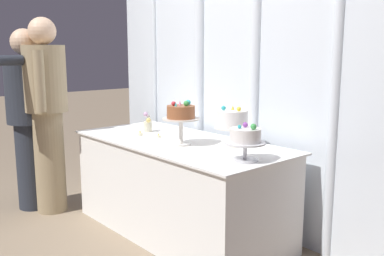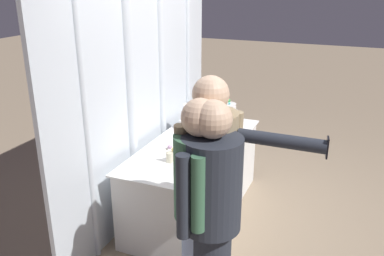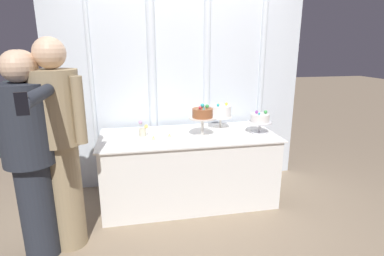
# 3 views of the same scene
# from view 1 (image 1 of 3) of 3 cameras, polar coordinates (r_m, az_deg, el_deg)

# --- Properties ---
(ground_plane) EXTENTS (24.00, 24.00, 0.00)m
(ground_plane) POSITION_cam_1_polar(r_m,az_deg,el_deg) (3.49, -3.01, -14.02)
(ground_plane) COLOR gray
(draped_curtain) EXTENTS (2.96, 0.16, 2.88)m
(draped_curtain) POSITION_cam_1_polar(r_m,az_deg,el_deg) (3.60, 4.81, 11.59)
(draped_curtain) COLOR silver
(draped_curtain) RESTS_ON ground_plane
(cake_table) EXTENTS (1.83, 0.84, 0.75)m
(cake_table) POSITION_cam_1_polar(r_m,az_deg,el_deg) (3.41, -1.74, -7.83)
(cake_table) COLOR white
(cake_table) RESTS_ON ground_plane
(cake_display_leftmost) EXTENTS (0.27, 0.27, 0.33)m
(cake_display_leftmost) POSITION_cam_1_polar(r_m,az_deg,el_deg) (3.12, -1.47, 1.78)
(cake_display_leftmost) COLOR silver
(cake_display_leftmost) RESTS_ON cake_table
(cake_display_center) EXTENTS (0.26, 0.26, 0.30)m
(cake_display_center) POSITION_cam_1_polar(r_m,az_deg,el_deg) (3.11, 5.36, 0.97)
(cake_display_center) COLOR silver
(cake_display_center) RESTS_ON cake_table
(cake_display_rightmost) EXTENTS (0.26, 0.26, 0.25)m
(cake_display_rightmost) POSITION_cam_1_polar(r_m,az_deg,el_deg) (2.70, 7.12, -1.37)
(cake_display_rightmost) COLOR silver
(cake_display_rightmost) RESTS_ON cake_table
(flower_vase) EXTENTS (0.10, 0.08, 0.17)m
(flower_vase) POSITION_cam_1_polar(r_m,az_deg,el_deg) (3.69, -5.92, 0.50)
(flower_vase) COLOR beige
(flower_vase) RESTS_ON cake_table
(tealight_far_left) EXTENTS (0.04, 0.04, 0.04)m
(tealight_far_left) POSITION_cam_1_polar(r_m,az_deg,el_deg) (3.54, -6.92, -0.80)
(tealight_far_left) COLOR beige
(tealight_far_left) RESTS_ON cake_table
(tealight_near_left) EXTENTS (0.04, 0.04, 0.03)m
(tealight_near_left) POSITION_cam_1_polar(r_m,az_deg,el_deg) (3.45, -4.45, -1.10)
(tealight_near_left) COLOR beige
(tealight_near_left) RESTS_ON cake_table
(guest_man_pink_jacket) EXTENTS (0.50, 0.50, 1.72)m
(guest_man_pink_jacket) POSITION_cam_1_polar(r_m,az_deg,el_deg) (3.96, -18.77, 2.49)
(guest_man_pink_jacket) COLOR #9E8966
(guest_man_pink_jacket) RESTS_ON ground_plane
(guest_man_dark_suit) EXTENTS (0.47, 0.41, 1.63)m
(guest_man_dark_suit) POSITION_cam_1_polar(r_m,az_deg,el_deg) (4.15, -19.91, 2.19)
(guest_man_dark_suit) COLOR #93ADD6
(guest_man_dark_suit) RESTS_ON ground_plane
(guest_girl_blue_dress) EXTENTS (0.50, 0.89, 1.63)m
(guest_girl_blue_dress) POSITION_cam_1_polar(r_m,az_deg,el_deg) (4.12, -21.02, 1.87)
(guest_girl_blue_dress) COLOR #282D38
(guest_girl_blue_dress) RESTS_ON ground_plane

